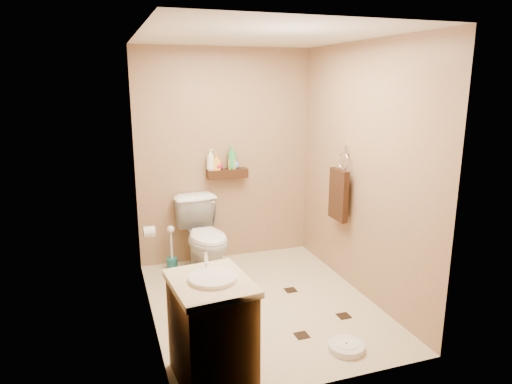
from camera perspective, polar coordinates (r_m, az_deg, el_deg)
name	(u,v)px	position (r m, az deg, el deg)	size (l,w,h in m)	color
ground	(262,303)	(4.43, 0.70, -13.68)	(2.50, 2.50, 0.00)	beige
wall_back	(225,157)	(5.19, -3.88, 4.42)	(2.00, 0.04, 2.40)	#A1745C
wall_front	(328,218)	(2.91, 9.02, -3.27)	(2.00, 0.04, 2.40)	#A1745C
wall_left	(146,187)	(3.81, -13.57, 0.60)	(0.04, 2.50, 2.40)	#A1745C
wall_right	(361,172)	(4.45, 13.00, 2.51)	(0.04, 2.50, 2.40)	#A1745C
ceiling	(262,35)	(3.94, 0.81, 18.98)	(2.00, 2.50, 0.02)	silver
wall_shelf	(227,174)	(5.15, -3.62, 2.31)	(0.46, 0.14, 0.10)	#3B1D10
floor_accents	(264,302)	(4.44, 0.96, -13.60)	(1.30, 1.33, 0.01)	black
toilet	(205,238)	(4.92, -6.36, -5.71)	(0.46, 0.80, 0.82)	white
vanity	(212,329)	(3.27, -5.56, -16.70)	(0.57, 0.66, 0.87)	brown
bathroom_scale	(346,347)	(3.81, 11.21, -18.46)	(0.31, 0.31, 0.06)	silver
toilet_brush	(172,254)	(5.16, -10.49, -7.63)	(0.12, 0.12, 0.50)	#196567
towel_ring	(339,192)	(4.67, 10.32, -0.04)	(0.12, 0.30, 0.76)	silver
toilet_paper	(149,232)	(4.60, -13.20, -4.86)	(0.12, 0.11, 0.12)	silver
bottle_a	(211,160)	(5.07, -5.71, 4.03)	(0.09, 0.09, 0.24)	white
bottle_b	(216,162)	(5.09, -4.99, 3.78)	(0.08, 0.08, 0.18)	yellow
bottle_c	(218,164)	(5.10, -4.71, 3.51)	(0.10, 0.10, 0.13)	red
bottle_d	(232,157)	(5.13, -3.02, 4.38)	(0.10, 0.10, 0.27)	green
bottle_e	(232,161)	(5.14, -3.00, 3.85)	(0.08, 0.08, 0.17)	#FFA254
bottle_f	(235,163)	(5.15, -2.66, 3.63)	(0.10, 0.10, 0.13)	#5180CB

